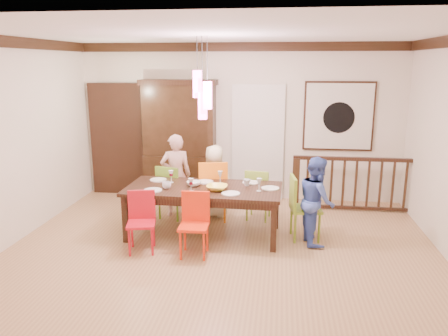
# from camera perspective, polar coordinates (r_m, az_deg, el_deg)

# --- Properties ---
(floor) EXTENTS (6.00, 6.00, 0.00)m
(floor) POSITION_cam_1_polar(r_m,az_deg,el_deg) (6.21, -0.30, -10.59)
(floor) COLOR #A77A51
(floor) RESTS_ON ground
(ceiling) EXTENTS (6.00, 6.00, 0.00)m
(ceiling) POSITION_cam_1_polar(r_m,az_deg,el_deg) (5.67, -0.34, 17.21)
(ceiling) COLOR white
(ceiling) RESTS_ON wall_back
(wall_back) EXTENTS (6.00, 0.00, 6.00)m
(wall_back) POSITION_cam_1_polar(r_m,az_deg,el_deg) (8.22, 2.05, 5.94)
(wall_back) COLOR beige
(wall_back) RESTS_ON floor
(wall_left) EXTENTS (0.00, 5.00, 5.00)m
(wall_left) POSITION_cam_1_polar(r_m,az_deg,el_deg) (6.84, -26.10, 3.02)
(wall_left) COLOR beige
(wall_left) RESTS_ON floor
(crown_molding) EXTENTS (6.00, 5.00, 0.16)m
(crown_molding) POSITION_cam_1_polar(r_m,az_deg,el_deg) (5.67, -0.34, 16.40)
(crown_molding) COLOR black
(crown_molding) RESTS_ON wall_back
(panel_door) EXTENTS (1.04, 0.07, 2.24)m
(panel_door) POSITION_cam_1_polar(r_m,az_deg,el_deg) (8.79, -13.81, 3.42)
(panel_door) COLOR black
(panel_door) RESTS_ON wall_back
(white_doorway) EXTENTS (0.97, 0.05, 2.22)m
(white_doorway) POSITION_cam_1_polar(r_m,az_deg,el_deg) (8.22, 4.44, 3.09)
(white_doorway) COLOR silver
(white_doorway) RESTS_ON wall_back
(painting) EXTENTS (1.25, 0.06, 1.25)m
(painting) POSITION_cam_1_polar(r_m,az_deg,el_deg) (8.19, 14.75, 6.54)
(painting) COLOR black
(painting) RESTS_ON wall_back
(pendant_cluster) EXTENTS (0.27, 0.21, 1.14)m
(pendant_cluster) POSITION_cam_1_polar(r_m,az_deg,el_deg) (6.22, -2.82, 9.56)
(pendant_cluster) COLOR #FF4C96
(pendant_cluster) RESTS_ON ceiling
(dining_table) EXTENTS (2.31, 1.09, 0.75)m
(dining_table) POSITION_cam_1_polar(r_m,az_deg,el_deg) (6.48, -2.68, -3.19)
(dining_table) COLOR black
(dining_table) RESTS_ON floor
(chair_far_left) EXTENTS (0.50, 0.50, 0.91)m
(chair_far_left) POSITION_cam_1_polar(r_m,az_deg,el_deg) (7.32, -6.71, -2.54)
(chair_far_left) COLOR #71A72B
(chair_far_left) RESTS_ON floor
(chair_far_mid) EXTENTS (0.55, 0.55, 1.02)m
(chair_far_mid) POSITION_cam_1_polar(r_m,az_deg,el_deg) (7.15, -1.51, -2.31)
(chair_far_mid) COLOR orange
(chair_far_mid) RESTS_ON floor
(chair_far_right) EXTENTS (0.45, 0.45, 0.86)m
(chair_far_right) POSITION_cam_1_polar(r_m,az_deg,el_deg) (7.23, 4.56, -2.93)
(chair_far_right) COLOR #96C039
(chair_far_right) RESTS_ON floor
(chair_near_left) EXTENTS (0.45, 0.45, 0.83)m
(chair_near_left) POSITION_cam_1_polar(r_m,az_deg,el_deg) (6.09, -10.79, -6.52)
(chair_near_left) COLOR red
(chair_near_left) RESTS_ON floor
(chair_near_mid) EXTENTS (0.40, 0.40, 0.85)m
(chair_near_mid) POSITION_cam_1_polar(r_m,az_deg,el_deg) (5.86, -3.96, -6.95)
(chair_near_mid) COLOR red
(chair_near_mid) RESTS_ON floor
(chair_end_right) EXTENTS (0.48, 0.48, 0.95)m
(chair_end_right) POSITION_cam_1_polar(r_m,az_deg,el_deg) (6.50, 10.63, -4.57)
(chair_end_right) COLOR olive
(chair_end_right) RESTS_ON floor
(china_hutch) EXTENTS (1.42, 0.46, 2.25)m
(china_hutch) POSITION_cam_1_polar(r_m,az_deg,el_deg) (8.25, -5.80, 3.64)
(china_hutch) COLOR black
(china_hutch) RESTS_ON floor
(balustrade) EXTENTS (2.19, 0.12, 0.96)m
(balustrade) POSITION_cam_1_polar(r_m,az_deg,el_deg) (7.94, 16.82, -1.91)
(balustrade) COLOR black
(balustrade) RESTS_ON floor
(person_far_left) EXTENTS (0.59, 0.47, 1.40)m
(person_far_left) POSITION_cam_1_polar(r_m,az_deg,el_deg) (7.37, -6.30, -0.96)
(person_far_left) COLOR beige
(person_far_left) RESTS_ON floor
(person_far_mid) EXTENTS (0.64, 0.45, 1.23)m
(person_far_mid) POSITION_cam_1_polar(r_m,az_deg,el_deg) (7.30, -1.26, -1.73)
(person_far_mid) COLOR beige
(person_far_mid) RESTS_ON floor
(person_end_right) EXTENTS (0.58, 0.69, 1.27)m
(person_end_right) POSITION_cam_1_polar(r_m,az_deg,el_deg) (6.37, 11.98, -4.16)
(person_end_right) COLOR #445FBF
(person_end_right) RESTS_ON floor
(serving_bowl) EXTENTS (0.31, 0.31, 0.07)m
(serving_bowl) POSITION_cam_1_polar(r_m,az_deg,el_deg) (6.30, -0.93, -2.58)
(serving_bowl) COLOR yellow
(serving_bowl) RESTS_ON dining_table
(small_bowl) EXTENTS (0.23, 0.23, 0.07)m
(small_bowl) POSITION_cam_1_polar(r_m,az_deg,el_deg) (6.53, -3.95, -2.06)
(small_bowl) COLOR white
(small_bowl) RESTS_ON dining_table
(cup_left) EXTENTS (0.17, 0.17, 0.10)m
(cup_left) POSITION_cam_1_polar(r_m,az_deg,el_deg) (6.42, -7.49, -2.25)
(cup_left) COLOR silver
(cup_left) RESTS_ON dining_table
(cup_right) EXTENTS (0.13, 0.13, 0.10)m
(cup_right) POSITION_cam_1_polar(r_m,az_deg,el_deg) (6.53, 3.01, -1.91)
(cup_right) COLOR silver
(cup_right) RESTS_ON dining_table
(plate_far_left) EXTENTS (0.26, 0.26, 0.01)m
(plate_far_left) POSITION_cam_1_polar(r_m,az_deg,el_deg) (6.91, -8.58, -1.53)
(plate_far_left) COLOR white
(plate_far_left) RESTS_ON dining_table
(plate_far_mid) EXTENTS (0.26, 0.26, 0.01)m
(plate_far_mid) POSITION_cam_1_polar(r_m,az_deg,el_deg) (6.73, -2.50, -1.80)
(plate_far_mid) COLOR white
(plate_far_mid) RESTS_ON dining_table
(plate_far_right) EXTENTS (0.26, 0.26, 0.01)m
(plate_far_right) POSITION_cam_1_polar(r_m,az_deg,el_deg) (6.70, 3.53, -1.89)
(plate_far_right) COLOR white
(plate_far_right) RESTS_ON dining_table
(plate_near_left) EXTENTS (0.26, 0.26, 0.01)m
(plate_near_left) POSITION_cam_1_polar(r_m,az_deg,el_deg) (6.37, -9.26, -2.87)
(plate_near_left) COLOR white
(plate_near_left) RESTS_ON dining_table
(plate_near_mid) EXTENTS (0.26, 0.26, 0.01)m
(plate_near_mid) POSITION_cam_1_polar(r_m,az_deg,el_deg) (6.13, 0.89, -3.35)
(plate_near_mid) COLOR white
(plate_near_mid) RESTS_ON dining_table
(plate_end_right) EXTENTS (0.26, 0.26, 0.01)m
(plate_end_right) POSITION_cam_1_polar(r_m,az_deg,el_deg) (6.41, 6.07, -2.65)
(plate_end_right) COLOR white
(plate_end_right) RESTS_ON dining_table
(wine_glass_a) EXTENTS (0.08, 0.08, 0.19)m
(wine_glass_a) POSITION_cam_1_polar(r_m,az_deg,el_deg) (6.74, -6.92, -1.11)
(wine_glass_a) COLOR #590C19
(wine_glass_a) RESTS_ON dining_table
(wine_glass_b) EXTENTS (0.08, 0.08, 0.19)m
(wine_glass_b) POSITION_cam_1_polar(r_m,az_deg,el_deg) (6.64, -0.51, -1.21)
(wine_glass_b) COLOR silver
(wine_glass_b) RESTS_ON dining_table
(wine_glass_c) EXTENTS (0.08, 0.08, 0.19)m
(wine_glass_c) POSITION_cam_1_polar(r_m,az_deg,el_deg) (6.24, -4.33, -2.22)
(wine_glass_c) COLOR #590C19
(wine_glass_c) RESTS_ON dining_table
(wine_glass_d) EXTENTS (0.08, 0.08, 0.19)m
(wine_glass_d) POSITION_cam_1_polar(r_m,az_deg,el_deg) (6.26, 4.60, -2.20)
(wine_glass_d) COLOR silver
(wine_glass_d) RESTS_ON dining_table
(napkin) EXTENTS (0.18, 0.14, 0.01)m
(napkin) POSITION_cam_1_polar(r_m,az_deg,el_deg) (6.10, -3.10, -3.45)
(napkin) COLOR #D83359
(napkin) RESTS_ON dining_table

